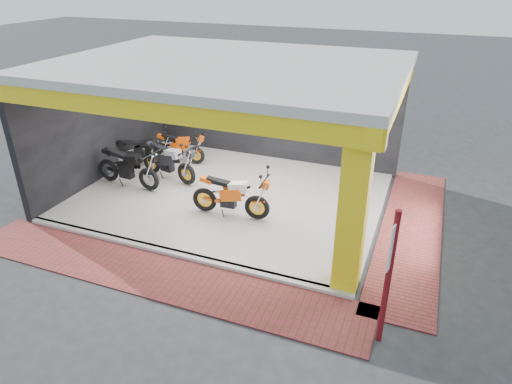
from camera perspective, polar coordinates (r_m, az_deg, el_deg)
ground at (r=11.10m, az=-7.47°, el=-5.08°), size 80.00×80.00×0.00m
showroom_floor at (r=12.63m, az=-3.20°, el=-0.50°), size 8.00×6.00×0.10m
showroom_ceiling at (r=11.47m, az=-3.65°, el=15.52°), size 8.40×6.40×0.20m
back_wall at (r=14.69m, az=1.73°, el=10.58°), size 8.20×0.20×3.50m
left_wall at (r=14.10m, az=-18.90°, el=8.49°), size 0.20×6.20×3.50m
corner_column at (r=8.52m, az=12.03°, el=-2.30°), size 0.50×0.50×3.50m
header_beam_front at (r=8.98m, az=-11.78°, el=9.98°), size 8.40×0.30×0.40m
header_beam_right at (r=10.52m, az=17.04°, el=11.77°), size 0.30×6.40×0.40m
floor_kerb at (r=10.34m, az=-10.18°, el=-7.56°), size 8.00×0.20×0.10m
paver_front at (r=9.84m, az=-12.51°, el=-10.05°), size 9.00×1.40×0.03m
paver_right at (r=11.70m, az=18.80°, el=-4.54°), size 1.40×7.00×0.03m
signpost at (r=7.63m, az=16.26°, el=-9.79°), size 0.10×0.35×2.53m
moto_hero at (r=11.04m, az=0.14°, el=-0.52°), size 2.20×0.95×1.31m
moto_row_a at (r=13.01m, az=-8.78°, el=3.55°), size 2.32×1.31×1.34m
moto_row_b at (r=12.86m, az=-13.39°, el=2.88°), size 2.27×0.98×1.36m
moto_row_c at (r=14.44m, az=-7.55°, el=5.60°), size 1.94×0.85×1.16m
moto_row_d at (r=14.52m, az=-11.75°, el=5.39°), size 2.01×1.53×1.16m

